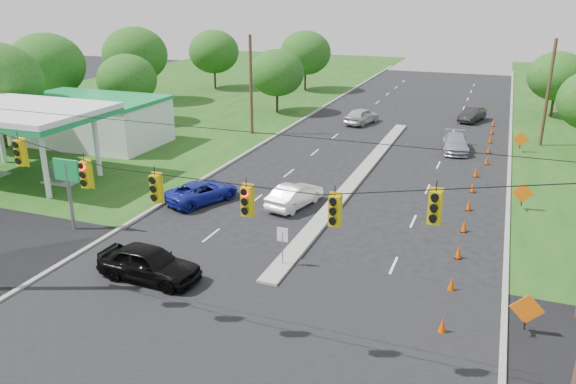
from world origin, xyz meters
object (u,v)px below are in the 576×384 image
at_px(black_sedan, 149,263).
at_px(blue_pickup, 202,192).
at_px(gas_station, 81,119).
at_px(white_sedan, 295,195).

distance_m(black_sedan, blue_pickup, 10.27).
distance_m(gas_station, white_sedan, 22.40).
bearing_deg(black_sedan, gas_station, 48.33).
height_order(black_sedan, blue_pickup, black_sedan).
bearing_deg(gas_station, blue_pickup, -26.37).
xyz_separation_m(black_sedan, white_sedan, (2.98, 11.21, -0.11)).
xyz_separation_m(white_sedan, blue_pickup, (-5.76, -1.33, -0.05)).
xyz_separation_m(gas_station, white_sedan, (21.38, -6.41, -1.85)).
distance_m(black_sedan, white_sedan, 11.60).
relative_size(gas_station, black_sedan, 4.01).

